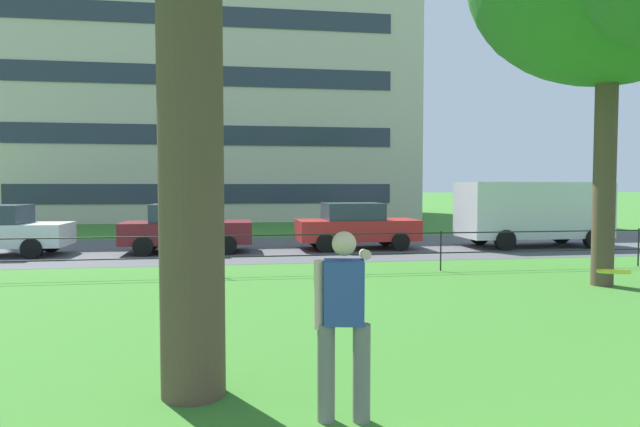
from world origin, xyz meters
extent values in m
cube|color=#4C4C51|center=(0.00, 18.25, 0.00)|extent=(80.00, 7.57, 0.01)
cylinder|color=black|center=(-2.73, 12.65, 0.50)|extent=(0.04, 0.04, 1.00)
cylinder|color=black|center=(2.73, 12.65, 0.50)|extent=(0.04, 0.04, 1.00)
cylinder|color=black|center=(8.20, 12.65, 0.50)|extent=(0.04, 0.04, 1.00)
cylinder|color=black|center=(0.00, 12.65, 0.45)|extent=(38.24, 0.03, 0.03)
cylinder|color=black|center=(0.00, 12.65, 0.95)|extent=(38.24, 0.03, 0.03)
cylinder|color=brown|center=(5.42, 10.24, 2.56)|extent=(0.45, 0.45, 5.12)
sphere|color=#2C722A|center=(4.88, 12.25, 6.30)|extent=(2.47, 2.47, 2.47)
cylinder|color=brown|center=(-2.76, 5.22, 2.70)|extent=(0.65, 0.65, 5.40)
cylinder|color=slate|center=(-1.52, 4.40, 0.45)|extent=(0.16, 0.16, 0.89)
cylinder|color=slate|center=(-1.20, 4.34, 0.45)|extent=(0.16, 0.16, 0.89)
cube|color=#334C99|center=(-1.36, 4.37, 1.18)|extent=(0.40, 0.32, 0.59)
sphere|color=beige|center=(-1.36, 4.37, 1.62)|extent=(0.22, 0.22, 0.22)
cylinder|color=beige|center=(-1.11, 4.63, 1.49)|extent=(0.20, 0.63, 0.15)
cylinder|color=beige|center=(-1.58, 4.41, 1.16)|extent=(0.09, 0.09, 0.62)
cylinder|color=yellow|center=(0.93, 3.88, 1.39)|extent=(0.36, 0.36, 0.08)
cylinder|color=black|center=(-8.13, 18.19, 0.30)|extent=(0.60, 0.21, 0.60)
cylinder|color=black|center=(-8.16, 16.58, 0.30)|extent=(0.60, 0.21, 0.60)
cube|color=maroon|center=(-3.83, 17.47, 0.64)|extent=(4.01, 1.73, 0.68)
cube|color=#2D3847|center=(-3.98, 17.47, 1.26)|extent=(1.91, 1.53, 0.56)
cylinder|color=black|center=(-2.59, 18.29, 0.30)|extent=(0.60, 0.20, 0.60)
cylinder|color=black|center=(-2.58, 16.67, 0.30)|extent=(0.60, 0.20, 0.60)
cylinder|color=black|center=(-5.07, 18.27, 0.30)|extent=(0.60, 0.20, 0.60)
cylinder|color=black|center=(-5.06, 16.65, 0.30)|extent=(0.60, 0.20, 0.60)
cube|color=red|center=(1.70, 17.63, 0.64)|extent=(4.05, 1.83, 0.68)
cube|color=#2D3847|center=(1.55, 17.63, 1.26)|extent=(1.95, 1.58, 0.56)
cylinder|color=black|center=(2.92, 18.48, 0.30)|extent=(0.61, 0.22, 0.60)
cylinder|color=black|center=(2.97, 16.86, 0.30)|extent=(0.61, 0.22, 0.60)
cylinder|color=black|center=(0.44, 18.40, 0.30)|extent=(0.61, 0.22, 0.60)
cylinder|color=black|center=(0.49, 16.78, 0.30)|extent=(0.61, 0.22, 0.60)
cube|color=silver|center=(7.87, 17.39, 1.29)|extent=(5.02, 2.02, 1.90)
cube|color=#283342|center=(9.87, 17.41, 1.62)|extent=(0.14, 1.67, 0.76)
cylinder|color=black|center=(9.56, 18.34, 0.34)|extent=(0.68, 0.25, 0.68)
cylinder|color=black|center=(9.58, 16.48, 0.34)|extent=(0.68, 0.25, 0.68)
cylinder|color=black|center=(6.36, 18.30, 0.34)|extent=(0.68, 0.25, 0.68)
cylinder|color=black|center=(6.38, 16.44, 0.34)|extent=(0.68, 0.25, 0.68)
cube|color=beige|center=(-3.97, 39.13, 9.85)|extent=(25.40, 15.64, 19.71)
cube|color=#283342|center=(-3.97, 31.28, 1.64)|extent=(21.34, 0.06, 1.10)
cube|color=#283342|center=(-3.97, 31.28, 4.93)|extent=(21.34, 0.06, 1.10)
cube|color=#283342|center=(-3.97, 31.28, 8.21)|extent=(21.34, 0.06, 1.10)
cube|color=#283342|center=(-3.97, 31.28, 11.50)|extent=(21.34, 0.06, 1.10)
camera|label=1|loc=(-2.32, -0.47, 2.14)|focal=31.14mm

